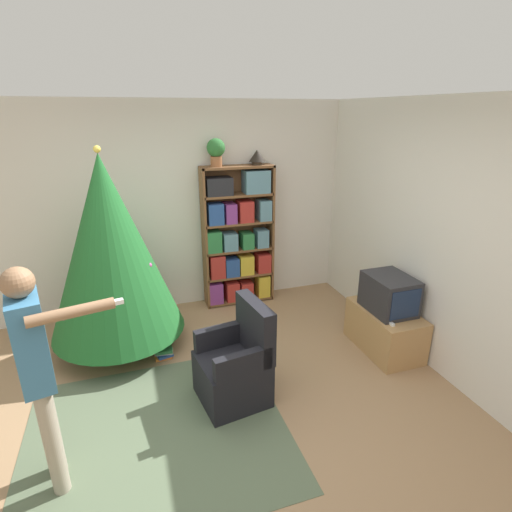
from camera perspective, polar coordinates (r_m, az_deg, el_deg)
name	(u,v)px	position (r m, az deg, el deg)	size (l,w,h in m)	color
ground_plane	(227,420)	(3.66, -4.17, -22.31)	(14.00, 14.00, 0.00)	#9E7A56
wall_back	(178,209)	(5.15, -11.12, 6.66)	(8.00, 0.10, 2.60)	silver
wall_right	(462,248)	(4.04, 27.34, 1.02)	(0.10, 8.00, 2.60)	silver
area_rug	(158,433)	(3.62, -13.88, -23.36)	(2.05, 1.84, 0.01)	#56664C
bookshelf	(238,238)	(5.20, -2.60, 2.58)	(0.92, 0.26, 1.83)	brown
tv_stand	(385,330)	(4.60, 17.90, -9.97)	(0.49, 0.84, 0.47)	tan
television	(389,294)	(4.41, 18.51, -5.14)	(0.41, 0.53, 0.39)	#28282D
game_remote	(390,323)	(4.23, 18.59, -9.01)	(0.04, 0.12, 0.02)	white
christmas_tree	(110,248)	(4.30, -20.13, 1.09)	(1.38, 1.38, 2.16)	#4C3323
armchair	(236,367)	(3.68, -2.85, -15.52)	(0.64, 0.64, 0.92)	black
standing_person	(38,365)	(2.94, -28.75, -13.47)	(0.69, 0.46, 1.62)	#9E937F
potted_plant	(216,150)	(4.92, -5.74, 14.81)	(0.22, 0.22, 0.33)	#935B38
table_lamp	(257,156)	(5.07, 0.14, 14.05)	(0.20, 0.20, 0.18)	#473828
book_pile_near_tree	(164,353)	(4.45, -13.03, -13.36)	(0.20, 0.17, 0.10)	orange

